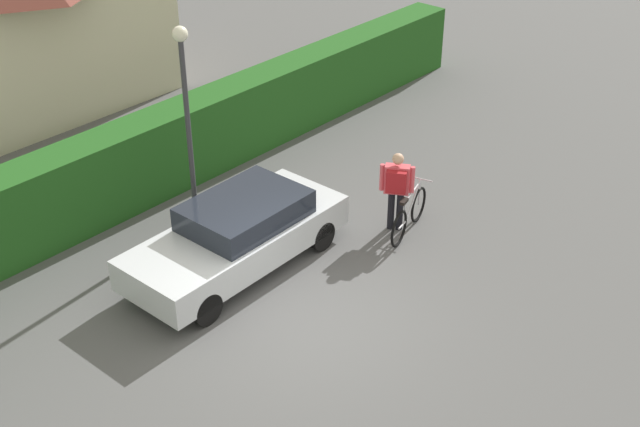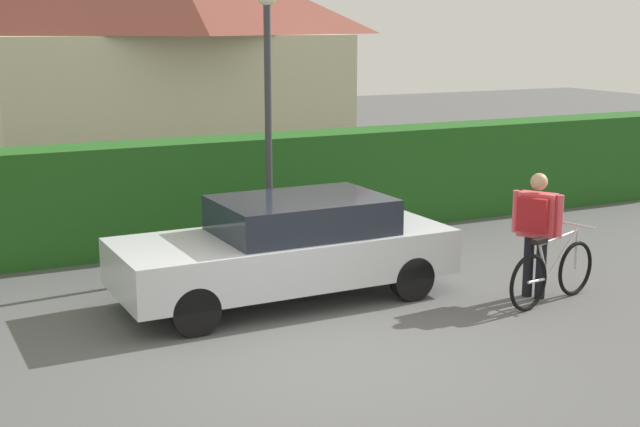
% 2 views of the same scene
% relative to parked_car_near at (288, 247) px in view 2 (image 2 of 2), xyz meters
% --- Properties ---
extents(ground_plane, '(60.00, 60.00, 0.00)m').
position_rel_parked_car_near_xyz_m(ground_plane, '(-0.39, -1.88, -0.68)').
color(ground_plane, '#545454').
extents(hedge_row, '(21.76, 0.90, 1.67)m').
position_rel_parked_car_near_xyz_m(hedge_row, '(-0.39, 3.25, 0.15)').
color(hedge_row, '#21571C').
rests_on(hedge_row, ground).
extents(house_distant, '(7.73, 4.39, 5.38)m').
position_rel_parked_car_near_xyz_m(house_distant, '(1.17, 9.22, 2.07)').
color(house_distant, beige).
rests_on(house_distant, ground).
extents(parked_car_near, '(4.26, 1.74, 1.30)m').
position_rel_parked_car_near_xyz_m(parked_car_near, '(0.00, 0.00, 0.00)').
color(parked_car_near, silver).
rests_on(parked_car_near, ground).
extents(bicycle, '(1.66, 0.60, 0.94)m').
position_rel_parked_car_near_xyz_m(bicycle, '(2.91, -1.60, -0.29)').
color(bicycle, black).
rests_on(bicycle, ground).
extents(person_rider, '(0.51, 0.58, 1.61)m').
position_rel_parked_car_near_xyz_m(person_rider, '(2.82, -1.34, 0.29)').
color(person_rider, black).
rests_on(person_rider, ground).
extents(street_lamp, '(0.28, 0.28, 3.96)m').
position_rel_parked_car_near_xyz_m(street_lamp, '(0.47, 1.70, 1.90)').
color(street_lamp, '#38383D').
rests_on(street_lamp, ground).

